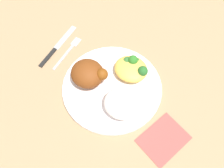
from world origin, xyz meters
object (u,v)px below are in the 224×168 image
object	(u,v)px
fork	(68,51)
knife	(55,49)
plate	(112,87)
rice_pile	(122,104)
roasted_chicken	(88,74)
napkin	(163,139)
mac_cheese_with_broccoli	(132,68)

from	to	relation	value
fork	knife	distance (m)	0.04
plate	rice_pile	world-z (taller)	rice_pile
fork	roasted_chicken	bearing A→B (deg)	-23.93
fork	napkin	size ratio (longest dim) A/B	1.18
plate	knife	distance (m)	0.23
plate	napkin	bearing A→B (deg)	-15.78
fork	napkin	bearing A→B (deg)	-13.38
knife	roasted_chicken	bearing A→B (deg)	-13.41
mac_cheese_with_broccoli	fork	bearing A→B (deg)	-170.62
rice_pile	fork	bearing A→B (deg)	162.51
roasted_chicken	fork	size ratio (longest dim) A/B	0.73
roasted_chicken	knife	world-z (taller)	roasted_chicken
roasted_chicken	napkin	distance (m)	0.27
napkin	mac_cheese_with_broccoli	bearing A→B (deg)	143.71
rice_pile	knife	bearing A→B (deg)	167.78
fork	napkin	world-z (taller)	fork
roasted_chicken	fork	xyz separation A→B (m)	(-0.12, 0.05, -0.05)
plate	napkin	distance (m)	0.20
mac_cheese_with_broccoli	roasted_chicken	bearing A→B (deg)	-134.43
plate	fork	size ratio (longest dim) A/B	2.02
rice_pile	mac_cheese_with_broccoli	xyz separation A→B (m)	(-0.04, 0.11, -0.00)
mac_cheese_with_broccoli	knife	distance (m)	0.26
roasted_chicken	plate	bearing A→B (deg)	15.41
roasted_chicken	knife	distance (m)	0.18
plate	roasted_chicken	xyz separation A→B (m)	(-0.07, -0.02, 0.04)
napkin	fork	bearing A→B (deg)	166.62
roasted_chicken	knife	xyz separation A→B (m)	(-0.17, 0.04, -0.04)
rice_pile	napkin	bearing A→B (deg)	-5.49
plate	rice_pile	bearing A→B (deg)	-35.55
fork	napkin	xyz separation A→B (m)	(0.38, -0.09, -0.00)
rice_pile	fork	xyz separation A→B (m)	(-0.25, 0.08, -0.04)
plate	knife	bearing A→B (deg)	174.81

